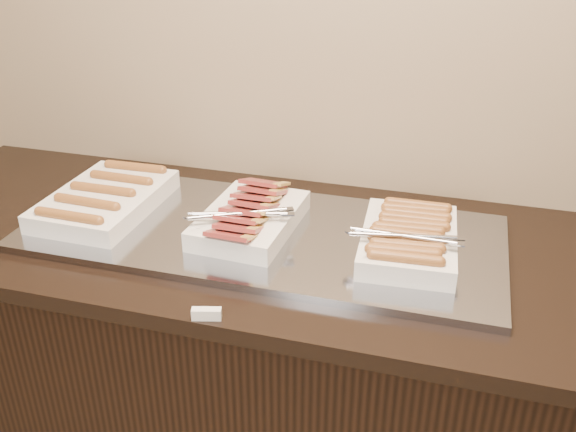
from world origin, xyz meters
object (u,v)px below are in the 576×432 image
object	(u,v)px
warming_tray	(261,233)
dish_left	(105,199)
dish_center	(249,217)
counter	(256,372)
dish_right	(409,238)

from	to	relation	value
warming_tray	dish_left	distance (m)	0.44
warming_tray	dish_center	bearing A→B (deg)	-171.09
counter	dish_left	xyz separation A→B (m)	(-0.41, -0.00, 0.50)
dish_right	counter	bearing A→B (deg)	176.01
counter	dish_right	bearing A→B (deg)	-0.63
warming_tray	dish_right	xyz separation A→B (m)	(0.37, -0.00, 0.05)
warming_tray	dish_left	bearing A→B (deg)	-180.00
dish_left	dish_center	size ratio (longest dim) A/B	1.11
dish_left	dish_center	distance (m)	0.41
dish_left	dish_right	distance (m)	0.81
warming_tray	dish_right	world-z (taller)	dish_right
dish_center	dish_right	xyz separation A→B (m)	(0.40, 0.00, 0.00)
dish_center	dish_right	distance (m)	0.40
warming_tray	dish_center	size ratio (longest dim) A/B	3.45
counter	warming_tray	world-z (taller)	warming_tray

